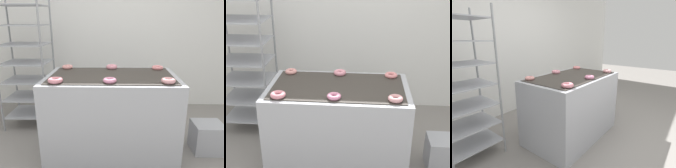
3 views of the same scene
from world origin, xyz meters
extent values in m
plane|color=gray|center=(0.00, 0.00, 0.00)|extent=(14.00, 14.00, 0.00)
cube|color=white|center=(0.00, 2.12, 1.40)|extent=(8.00, 0.05, 2.80)
cube|color=#A8AAB2|center=(0.00, 0.64, 0.45)|extent=(1.35, 0.79, 0.89)
cube|color=#38332D|center=(0.00, 0.64, 0.90)|extent=(1.24, 0.69, 0.01)
cube|color=#262628|center=(0.37, 0.29, 0.63)|extent=(0.12, 0.07, 0.10)
cylinder|color=gray|center=(-0.86, 1.08, 0.88)|extent=(0.02, 0.02, 1.76)
cylinder|color=gray|center=(-0.86, 1.56, 0.88)|extent=(0.02, 0.02, 1.76)
cube|color=#A8AAB2|center=(-1.16, 1.32, 0.18)|extent=(0.59, 0.49, 0.01)
cube|color=#A8AAB2|center=(-1.16, 1.32, 0.42)|extent=(0.59, 0.49, 0.01)
cube|color=#A8AAB2|center=(-1.16, 1.32, 0.66)|extent=(0.59, 0.49, 0.01)
cube|color=#A8AAB2|center=(-1.16, 1.32, 0.90)|extent=(0.59, 0.49, 0.01)
cube|color=#A8AAB2|center=(-1.16, 1.32, 1.14)|extent=(0.59, 0.49, 0.01)
cube|color=#A8AAB2|center=(-1.16, 1.32, 1.38)|extent=(0.59, 0.49, 0.01)
cube|color=#A8AAB2|center=(-1.16, 1.32, 1.62)|extent=(0.59, 0.49, 0.01)
cube|color=#A8AAB2|center=(1.08, 0.69, 0.17)|extent=(0.33, 0.30, 0.34)
torus|color=#D47E89|center=(-0.50, 0.36, 0.92)|extent=(0.14, 0.14, 0.04)
torus|color=pink|center=(-0.01, 0.37, 0.92)|extent=(0.12, 0.12, 0.04)
torus|color=#D18F91|center=(0.52, 0.37, 0.92)|extent=(0.13, 0.13, 0.04)
torus|color=#DE918C|center=(-0.52, 0.93, 0.92)|extent=(0.12, 0.12, 0.04)
torus|color=pink|center=(-0.01, 0.94, 0.92)|extent=(0.13, 0.13, 0.04)
torus|color=pink|center=(0.52, 0.92, 0.92)|extent=(0.13, 0.13, 0.04)
camera|label=1|loc=(0.05, -1.53, 1.46)|focal=35.00mm
camera|label=2|loc=(0.24, -2.06, 2.09)|focal=50.00mm
camera|label=3|loc=(-1.94, -0.71, 1.41)|focal=28.00mm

